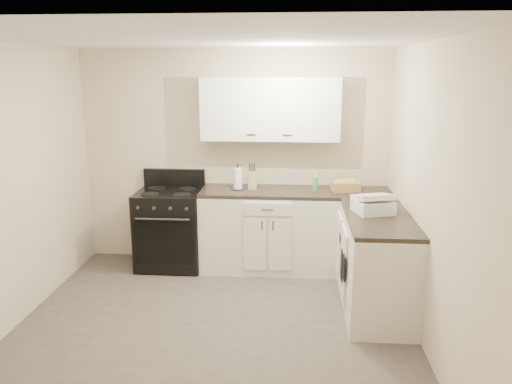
# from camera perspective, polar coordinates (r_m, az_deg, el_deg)

# --- Properties ---
(floor) EXTENTS (3.60, 3.60, 0.00)m
(floor) POSITION_cam_1_polar(r_m,az_deg,el_deg) (4.64, -4.95, -15.51)
(floor) COLOR #473F38
(floor) RESTS_ON ground
(ceiling) EXTENTS (3.60, 3.60, 0.00)m
(ceiling) POSITION_cam_1_polar(r_m,az_deg,el_deg) (4.05, -5.71, 17.02)
(ceiling) COLOR white
(ceiling) RESTS_ON wall_back
(wall_back) EXTENTS (3.60, 0.00, 3.60)m
(wall_back) POSITION_cam_1_polar(r_m,az_deg,el_deg) (5.92, -2.45, 3.90)
(wall_back) COLOR beige
(wall_back) RESTS_ON ground
(wall_right) EXTENTS (0.00, 3.60, 3.60)m
(wall_right) POSITION_cam_1_polar(r_m,az_deg,el_deg) (4.27, 19.29, -0.79)
(wall_right) COLOR beige
(wall_right) RESTS_ON ground
(wall_left) EXTENTS (0.00, 3.60, 3.60)m
(wall_left) POSITION_cam_1_polar(r_m,az_deg,el_deg) (4.81, -26.97, 0.06)
(wall_left) COLOR beige
(wall_left) RESTS_ON ground
(wall_front) EXTENTS (3.60, 0.00, 3.60)m
(wall_front) POSITION_cam_1_polar(r_m,az_deg,el_deg) (2.51, -12.15, -10.47)
(wall_front) COLOR beige
(wall_front) RESTS_ON ground
(base_cabinets_back) EXTENTS (1.55, 0.60, 0.90)m
(base_cabinets_back) POSITION_cam_1_polar(r_m,az_deg,el_deg) (5.79, 1.48, -4.49)
(base_cabinets_back) COLOR silver
(base_cabinets_back) RESTS_ON floor
(base_cabinets_right) EXTENTS (0.60, 1.90, 0.90)m
(base_cabinets_right) POSITION_cam_1_polar(r_m,az_deg,el_deg) (5.23, 13.05, -6.89)
(base_cabinets_right) COLOR silver
(base_cabinets_right) RESTS_ON floor
(countertop_back) EXTENTS (1.55, 0.60, 0.04)m
(countertop_back) POSITION_cam_1_polar(r_m,az_deg,el_deg) (5.66, 1.51, 0.03)
(countertop_back) COLOR black
(countertop_back) RESTS_ON base_cabinets_back
(countertop_right) EXTENTS (0.60, 1.90, 0.04)m
(countertop_right) POSITION_cam_1_polar(r_m,az_deg,el_deg) (5.09, 13.33, -1.93)
(countertop_right) COLOR black
(countertop_right) RESTS_ON base_cabinets_right
(upper_cabinets) EXTENTS (1.55, 0.30, 0.70)m
(upper_cabinets) POSITION_cam_1_polar(r_m,az_deg,el_deg) (5.66, 1.65, 9.47)
(upper_cabinets) COLOR white
(upper_cabinets) RESTS_ON wall_back
(stove) EXTENTS (0.74, 0.63, 0.89)m
(stove) POSITION_cam_1_polar(r_m,az_deg,el_deg) (5.93, -9.75, -4.15)
(stove) COLOR black
(stove) RESTS_ON floor
(knife_block) EXTENTS (0.10, 0.10, 0.20)m
(knife_block) POSITION_cam_1_polar(r_m,az_deg,el_deg) (5.68, -0.44, 1.36)
(knife_block) COLOR tan
(knife_block) RESTS_ON countertop_back
(paper_towel) EXTENTS (0.10, 0.10, 0.24)m
(paper_towel) POSITION_cam_1_polar(r_m,az_deg,el_deg) (5.68, -2.08, 1.54)
(paper_towel) COLOR white
(paper_towel) RESTS_ON countertop_back
(soap_bottle) EXTENTS (0.06, 0.06, 0.16)m
(soap_bottle) POSITION_cam_1_polar(r_m,az_deg,el_deg) (5.63, 6.80, 0.93)
(soap_bottle) COLOR #3C9C53
(soap_bottle) RESTS_ON countertop_back
(wicker_basket) EXTENTS (0.33, 0.25, 0.10)m
(wicker_basket) POSITION_cam_1_polar(r_m,az_deg,el_deg) (5.71, 10.16, 0.66)
(wicker_basket) COLOR tan
(wicker_basket) RESTS_ON countertop_right
(countertop_grill) EXTENTS (0.41, 0.39, 0.12)m
(countertop_grill) POSITION_cam_1_polar(r_m,az_deg,el_deg) (4.88, 13.21, -1.61)
(countertop_grill) COLOR white
(countertop_grill) RESTS_ON countertop_right
(glass_jar) EXTENTS (0.10, 0.10, 0.17)m
(glass_jar) POSITION_cam_1_polar(r_m,az_deg,el_deg) (4.95, 13.83, -1.16)
(glass_jar) COLOR silver
(glass_jar) RESTS_ON countertop_right
(oven_mitt_near) EXTENTS (0.02, 0.13, 0.23)m
(oven_mitt_near) POSITION_cam_1_polar(r_m,az_deg,el_deg) (4.71, 10.07, -8.53)
(oven_mitt_near) COLOR black
(oven_mitt_near) RESTS_ON base_cabinets_right
(oven_mitt_far) EXTENTS (0.02, 0.17, 0.29)m
(oven_mitt_far) POSITION_cam_1_polar(r_m,az_deg,el_deg) (4.90, 9.84, -8.27)
(oven_mitt_far) COLOR black
(oven_mitt_far) RESTS_ON base_cabinets_right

